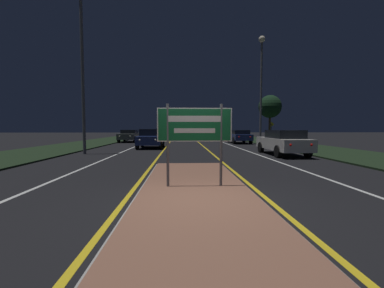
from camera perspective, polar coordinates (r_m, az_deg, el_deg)
The scene contains 20 objects.
ground_plane at distance 5.64m, azimuth 1.18°, elevation -12.80°, with size 160.00×160.00×0.00m, color black.
median_island at distance 6.69m, azimuth 0.57°, elevation -9.80°, with size 2.77×8.65×0.10m.
verge_left at distance 27.04m, azimuth -22.27°, elevation 0.08°, with size 5.00×100.00×0.08m.
verge_right at distance 27.28m, azimuth 18.67°, elevation 0.19°, with size 5.00×100.00×0.08m.
centre_line_yellow_left at distance 30.46m, azimuth -4.80°, elevation 0.64°, with size 0.12×70.00×0.01m.
centre_line_yellow_right at distance 30.50m, azimuth 1.12°, elevation 0.66°, with size 0.12×70.00×0.01m.
lane_line_white_left at distance 30.68m, azimuth -9.70°, elevation 0.62°, with size 0.12×70.00×0.01m.
lane_line_white_right at distance 30.78m, azimuth 6.01°, elevation 0.66°, with size 0.12×70.00×0.01m.
edge_line_white_left at distance 31.20m, azimuth -15.18°, elevation 0.60°, with size 0.10×70.00×0.01m.
edge_line_white_right at distance 31.36m, azimuth 11.44°, elevation 0.67°, with size 0.10×70.00×0.01m.
highway_sign at distance 6.50m, azimuth 0.58°, elevation 3.41°, with size 1.89×0.07×2.10m.
streetlight_left_near at distance 17.29m, azimuth -23.22°, elevation 17.31°, with size 0.45×0.45×9.62m.
streetlight_right_near at distance 23.54m, azimuth 15.15°, elevation 14.68°, with size 0.55×0.55×9.39m.
car_receding_0 at distance 15.88m, azimuth 19.54°, elevation 0.48°, with size 1.84×4.75×1.46m.
car_receding_1 at distance 26.75m, azimuth 10.48°, elevation 1.76°, with size 1.86×4.54×1.36m.
car_receding_2 at distance 39.13m, azimuth 6.44°, elevation 2.43°, with size 1.90×4.22×1.47m.
car_approaching_0 at distance 20.45m, azimuth -9.11°, elevation 1.31°, with size 1.94×4.08×1.49m.
car_approaching_1 at distance 29.53m, azimuth -13.73°, elevation 1.88°, with size 1.91×4.59×1.36m.
warning_sign at distance 30.82m, azimuth 17.22°, elevation 3.13°, with size 0.60×0.06×2.19m.
roadside_palm_right at distance 30.34m, azimuth 16.95°, elevation 7.92°, with size 2.55×2.55×5.16m.
Camera 1 is at (-0.35, -5.40, 1.60)m, focal length 24.00 mm.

